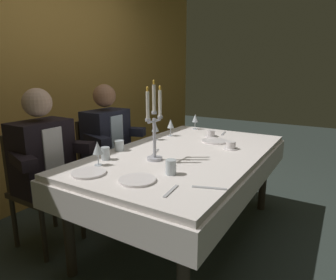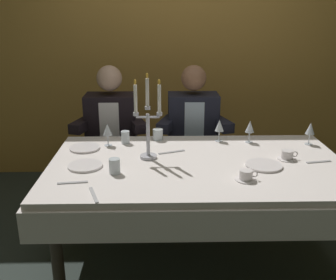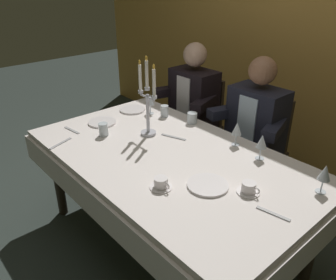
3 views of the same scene
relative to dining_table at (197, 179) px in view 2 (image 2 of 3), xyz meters
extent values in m
plane|color=#2F3833|center=(0.00, 0.00, -0.62)|extent=(12.00, 12.00, 0.00)
cube|color=gold|center=(0.00, 1.66, 0.73)|extent=(6.00, 0.12, 2.70)
cube|color=white|center=(0.00, 0.00, 0.10)|extent=(1.90, 1.10, 0.04)
cube|color=white|center=(0.00, 0.00, -0.01)|extent=(1.94, 1.14, 0.18)
cylinder|color=#322A20|center=(-0.83, -0.43, -0.27)|extent=(0.07, 0.07, 0.70)
cylinder|color=#322A20|center=(-0.83, 0.43, -0.27)|extent=(0.07, 0.07, 0.70)
cylinder|color=#322A20|center=(0.83, 0.43, -0.27)|extent=(0.07, 0.07, 0.70)
cylinder|color=silver|center=(-0.32, 0.08, 0.13)|extent=(0.11, 0.11, 0.02)
cylinder|color=silver|center=(-0.32, 0.08, 0.28)|extent=(0.02, 0.02, 0.28)
cylinder|color=silver|center=(-0.32, 0.08, 0.46)|extent=(0.04, 0.04, 0.02)
cylinder|color=white|center=(-0.32, 0.08, 0.56)|extent=(0.02, 0.02, 0.18)
ellipsoid|color=yellow|center=(-0.32, 0.08, 0.66)|extent=(0.02, 0.02, 0.03)
cylinder|color=silver|center=(-0.28, 0.08, 0.40)|extent=(0.07, 0.01, 0.01)
cylinder|color=silver|center=(-0.24, 0.08, 0.42)|extent=(0.04, 0.04, 0.02)
cylinder|color=white|center=(-0.24, 0.08, 0.52)|extent=(0.02, 0.02, 0.18)
ellipsoid|color=yellow|center=(-0.24, 0.08, 0.62)|extent=(0.02, 0.02, 0.03)
cylinder|color=silver|center=(-0.36, 0.08, 0.40)|extent=(0.07, 0.01, 0.01)
cylinder|color=silver|center=(-0.39, 0.08, 0.42)|extent=(0.04, 0.04, 0.02)
cylinder|color=white|center=(-0.39, 0.08, 0.52)|extent=(0.02, 0.02, 0.18)
ellipsoid|color=yellow|center=(-0.39, 0.08, 0.62)|extent=(0.02, 0.02, 0.03)
cylinder|color=white|center=(-0.77, 0.27, 0.13)|extent=(0.21, 0.21, 0.01)
cylinder|color=white|center=(-0.71, -0.06, 0.13)|extent=(0.22, 0.22, 0.01)
cylinder|color=white|center=(0.41, -0.08, 0.13)|extent=(0.23, 0.23, 0.01)
cylinder|color=silver|center=(-0.62, 0.34, 0.12)|extent=(0.06, 0.06, 0.00)
cylinder|color=silver|center=(-0.62, 0.34, 0.16)|extent=(0.01, 0.01, 0.07)
cone|color=silver|center=(-0.62, 0.34, 0.24)|extent=(0.07, 0.07, 0.08)
cylinder|color=#E0D172|center=(-0.62, 0.34, 0.22)|extent=(0.04, 0.04, 0.03)
cylinder|color=silver|center=(0.42, 0.39, 0.12)|extent=(0.06, 0.06, 0.00)
cylinder|color=silver|center=(0.42, 0.39, 0.16)|extent=(0.01, 0.01, 0.07)
cone|color=silver|center=(0.42, 0.39, 0.24)|extent=(0.07, 0.07, 0.08)
cylinder|color=maroon|center=(0.42, 0.39, 0.22)|extent=(0.04, 0.04, 0.03)
cylinder|color=silver|center=(0.20, 0.42, 0.12)|extent=(0.06, 0.06, 0.00)
cylinder|color=silver|center=(0.20, 0.42, 0.16)|extent=(0.01, 0.01, 0.07)
cone|color=silver|center=(0.20, 0.42, 0.24)|extent=(0.07, 0.07, 0.08)
cylinder|color=maroon|center=(0.20, 0.42, 0.22)|extent=(0.04, 0.04, 0.03)
cylinder|color=silver|center=(0.84, 0.33, 0.12)|extent=(0.06, 0.06, 0.00)
cylinder|color=silver|center=(0.84, 0.33, 0.16)|extent=(0.01, 0.01, 0.07)
cone|color=silver|center=(0.84, 0.33, 0.24)|extent=(0.07, 0.07, 0.08)
cylinder|color=silver|center=(-0.26, 0.46, 0.16)|extent=(0.08, 0.08, 0.08)
cylinder|color=silver|center=(-0.51, -0.17, 0.17)|extent=(0.07, 0.07, 0.09)
cylinder|color=silver|center=(-0.49, 0.39, 0.16)|extent=(0.06, 0.06, 0.09)
cylinder|color=white|center=(0.25, -0.28, 0.12)|extent=(0.12, 0.12, 0.01)
cylinder|color=white|center=(0.25, -0.28, 0.15)|extent=(0.08, 0.08, 0.05)
torus|color=white|center=(0.30, -0.28, 0.15)|extent=(0.04, 0.01, 0.04)
cylinder|color=white|center=(0.59, 0.04, 0.12)|extent=(0.12, 0.12, 0.01)
cylinder|color=white|center=(0.59, 0.04, 0.15)|extent=(0.08, 0.08, 0.05)
torus|color=white|center=(0.64, 0.04, 0.15)|extent=(0.04, 0.01, 0.04)
cube|color=#B7B7BC|center=(-0.59, -0.46, 0.12)|extent=(0.08, 0.19, 0.01)
cube|color=#B7B7BC|center=(-0.74, -0.30, 0.12)|extent=(0.17, 0.04, 0.01)
cube|color=#B7B7BC|center=(0.78, -0.02, 0.12)|extent=(0.17, 0.05, 0.01)
cube|color=#B7B7BC|center=(-0.16, 0.18, 0.12)|extent=(0.18, 0.08, 0.01)
cylinder|color=#322A20|center=(-0.83, 0.70, -0.41)|extent=(0.04, 0.04, 0.42)
cylinder|color=#322A20|center=(-0.47, 0.70, -0.41)|extent=(0.04, 0.04, 0.42)
cylinder|color=#322A20|center=(-0.83, 1.06, -0.41)|extent=(0.04, 0.04, 0.42)
cylinder|color=#322A20|center=(-0.47, 1.06, -0.41)|extent=(0.04, 0.04, 0.42)
cube|color=#322A20|center=(-0.65, 0.88, -0.18)|extent=(0.42, 0.42, 0.04)
cube|color=#322A20|center=(-0.65, 1.07, 0.06)|extent=(0.38, 0.04, 0.44)
cube|color=black|center=(-0.65, 0.88, 0.11)|extent=(0.42, 0.26, 0.54)
cube|color=silver|center=(-0.65, 0.75, 0.14)|extent=(0.16, 0.01, 0.40)
sphere|color=#D0A489|center=(-0.65, 0.88, 0.51)|extent=(0.21, 0.21, 0.21)
cube|color=black|center=(-0.87, 0.78, 0.15)|extent=(0.19, 0.34, 0.08)
cube|color=black|center=(-0.43, 0.78, 0.15)|extent=(0.19, 0.34, 0.08)
cylinder|color=#322A20|center=(-0.14, 0.70, -0.41)|extent=(0.04, 0.04, 0.42)
cylinder|color=#322A20|center=(0.22, 0.70, -0.41)|extent=(0.04, 0.04, 0.42)
cylinder|color=#322A20|center=(-0.14, 1.06, -0.41)|extent=(0.04, 0.04, 0.42)
cylinder|color=#322A20|center=(0.22, 1.06, -0.41)|extent=(0.04, 0.04, 0.42)
cube|color=#322A20|center=(0.04, 0.88, -0.18)|extent=(0.42, 0.42, 0.04)
cube|color=#322A20|center=(0.04, 1.07, 0.06)|extent=(0.38, 0.04, 0.44)
cube|color=black|center=(0.04, 0.88, 0.11)|extent=(0.42, 0.26, 0.54)
cube|color=silver|center=(0.04, 0.75, 0.14)|extent=(0.16, 0.01, 0.40)
sphere|color=#9A684B|center=(0.04, 0.88, 0.51)|extent=(0.21, 0.21, 0.21)
cube|color=black|center=(-0.18, 0.78, 0.15)|extent=(0.19, 0.34, 0.08)
cube|color=black|center=(0.26, 0.78, 0.15)|extent=(0.19, 0.34, 0.08)
camera|label=1|loc=(-1.96, -1.03, 0.74)|focal=31.06mm
camera|label=2|loc=(-0.24, -2.33, 1.06)|focal=41.83mm
camera|label=3|loc=(1.42, -1.26, 1.17)|focal=36.27mm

